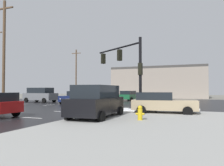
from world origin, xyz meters
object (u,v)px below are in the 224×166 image
suv_grey (40,95)px  suv_black (97,101)px  fire_hydrant (140,113)px  sedan_navy (76,97)px  utility_pole_mid (4,51)px  traffic_signal_mast (126,63)px  sedan_tan (162,103)px  sedan_green (129,96)px  utility_pole_distant (76,73)px

suv_grey → suv_black: bearing=143.5°
fire_hydrant → sedan_navy: size_ratio=0.17×
sedan_navy → utility_pole_mid: size_ratio=0.42×
suv_black → suv_grey: bearing=46.8°
fire_hydrant → traffic_signal_mast: bearing=114.6°
fire_hydrant → sedan_tan: bearing=83.5°
suv_grey → utility_pole_mid: utility_pole_mid is taller
fire_hydrant → sedan_green: size_ratio=0.17×
traffic_signal_mast → sedan_navy: bearing=-3.5°
fire_hydrant → sedan_tan: size_ratio=0.17×
suv_grey → suv_black: (14.94, -13.20, 0.00)m
traffic_signal_mast → utility_pole_distant: size_ratio=0.53×
sedan_tan → sedan_navy: (-11.84, 8.03, 0.00)m
traffic_signal_mast → utility_pole_mid: (-12.87, -0.38, 1.70)m
suv_grey → utility_pole_distant: size_ratio=0.47×
fire_hydrant → suv_grey: size_ratio=0.16×
sedan_tan → fire_hydrant: bearing=-102.0°
traffic_signal_mast → utility_pole_distant: bearing=-17.5°
traffic_signal_mast → suv_black: size_ratio=1.15×
utility_pole_mid → utility_pole_distant: (-6.58, 25.43, -0.17)m
suv_grey → utility_pole_mid: size_ratio=0.46×
sedan_tan → suv_black: suv_black is taller
utility_pole_distant → fire_hydrant: bearing=-54.3°
traffic_signal_mast → fire_hydrant: size_ratio=7.07×
fire_hydrant → utility_pole_distant: (-21.95, 30.50, 4.95)m
suv_grey → sedan_navy: size_ratio=1.09×
fire_hydrant → sedan_tan: 4.42m
sedan_navy → utility_pole_mid: 9.64m
sedan_navy → suv_black: bearing=36.4°
fire_hydrant → suv_black: suv_black is taller
utility_pole_distant → sedan_tan: bearing=-49.3°
traffic_signal_mast → sedan_navy: (-8.85, 6.95, -3.10)m
sedan_navy → suv_black: size_ratio=0.93×
sedan_green → fire_hydrant: bearing=-155.3°
sedan_navy → sedan_tan: bearing=56.7°
traffic_signal_mast → sedan_green: size_ratio=1.20×
suv_grey → traffic_signal_mast: bearing=156.8°
suv_grey → utility_pole_mid: (2.36, -8.53, 4.56)m
fire_hydrant → utility_pole_distant: 37.90m
sedan_tan → suv_grey: suv_grey is taller
sedan_green → utility_pole_distant: 17.86m
fire_hydrant → utility_pole_mid: utility_pole_mid is taller
sedan_tan → suv_black: bearing=-135.0°
sedan_navy → suv_black: suv_black is taller
utility_pole_distant → suv_grey: bearing=-76.0°
suv_grey → sedan_green: 13.28m
traffic_signal_mast → utility_pole_mid: utility_pole_mid is taller
sedan_navy → sedan_green: (4.20, 9.22, 0.00)m
sedan_green → suv_grey: bearing=133.6°
sedan_navy → sedan_green: 10.13m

